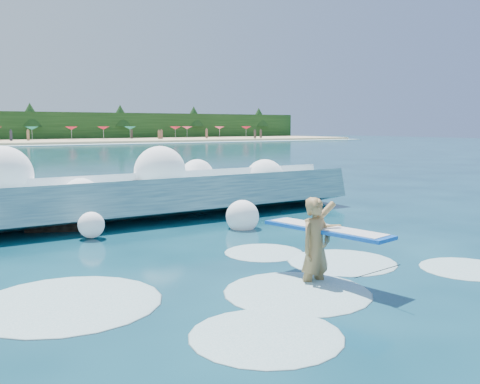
{
  "coord_description": "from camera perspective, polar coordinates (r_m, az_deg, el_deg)",
  "views": [
    {
      "loc": [
        -5.03,
        -7.97,
        2.69
      ],
      "look_at": [
        1.5,
        2.0,
        1.2
      ],
      "focal_mm": 40.0,
      "sensor_mm": 36.0,
      "label": 1
    }
  ],
  "objects": [
    {
      "name": "breaking_wave",
      "position": [
        15.08,
        -20.12,
        -1.41
      ],
      "size": [
        18.8,
        2.89,
        1.62
      ],
      "color": "#32667E",
      "rests_on": "ground"
    },
    {
      "name": "ground",
      "position": [
        9.8,
        -0.94,
        -8.8
      ],
      "size": [
        200.0,
        200.0,
        0.0
      ],
      "primitive_type": "plane",
      "color": "#072938",
      "rests_on": "ground"
    },
    {
      "name": "wave_spray",
      "position": [
        15.07,
        -18.84,
        0.63
      ],
      "size": [
        15.06,
        4.93,
        2.27
      ],
      "color": "white",
      "rests_on": "ground"
    },
    {
      "name": "beachgoers",
      "position": [
        86.09,
        -20.32,
        5.62
      ],
      "size": [
        87.84,
        14.09,
        1.92
      ],
      "color": "#3F332D",
      "rests_on": "ground"
    },
    {
      "name": "surfer_with_board",
      "position": [
        9.28,
        8.34,
        -5.59
      ],
      "size": [
        1.11,
        2.96,
        1.78
      ],
      "color": "#9C7949",
      "rests_on": "ground"
    },
    {
      "name": "rock_cluster",
      "position": [
        15.56,
        -20.42,
        -1.74
      ],
      "size": [
        8.07,
        3.26,
        1.31
      ],
      "color": "black",
      "rests_on": "ground"
    },
    {
      "name": "surf_foam",
      "position": [
        8.98,
        -0.3,
        -10.3
      ],
      "size": [
        9.18,
        5.56,
        0.14
      ],
      "color": "silver",
      "rests_on": "ground"
    }
  ]
}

